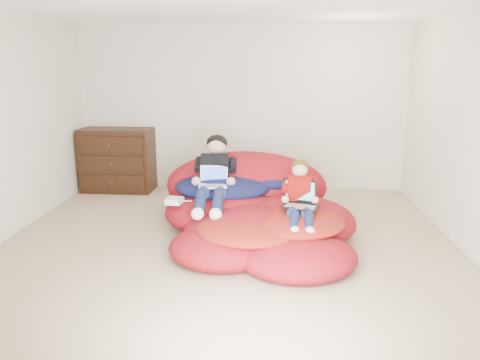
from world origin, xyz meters
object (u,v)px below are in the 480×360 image
object	(u,v)px
older_boy	(214,173)
laptop_black	(300,199)
beanbag_pile	(254,212)
younger_boy	(300,194)
dresser	(118,160)
laptop_white	(213,180)

from	to	relation	value
older_boy	laptop_black	xyz separation A→B (m)	(0.96, -0.55, -0.14)
beanbag_pile	younger_boy	size ratio (longest dim) A/B	3.09
beanbag_pile	laptop_black	bearing A→B (deg)	-40.26
laptop_black	dresser	bearing A→B (deg)	139.94
younger_boy	laptop_black	distance (m)	0.05
beanbag_pile	older_boy	world-z (taller)	older_boy
laptop_white	laptop_black	bearing A→B (deg)	-25.51
beanbag_pile	laptop_white	world-z (taller)	beanbag_pile
beanbag_pile	younger_boy	distance (m)	0.71
beanbag_pile	older_boy	size ratio (longest dim) A/B	2.14
older_boy	laptop_black	bearing A→B (deg)	-29.73
laptop_white	laptop_black	size ratio (longest dim) A/B	0.83
dresser	older_boy	xyz separation A→B (m)	(1.71, -1.70, 0.21)
beanbag_pile	laptop_white	xyz separation A→B (m)	(-0.47, 0.04, 0.36)
laptop_black	younger_boy	bearing A→B (deg)	90.00
older_boy	laptop_white	xyz separation A→B (m)	(0.00, -0.09, -0.06)
laptop_white	laptop_black	world-z (taller)	laptop_white
beanbag_pile	laptop_black	world-z (taller)	beanbag_pile
beanbag_pile	laptop_white	distance (m)	0.59
younger_boy	laptop_white	size ratio (longest dim) A/B	2.37
younger_boy	beanbag_pile	bearing A→B (deg)	141.00
younger_boy	laptop_black	xyz separation A→B (m)	(0.00, -0.02, -0.05)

